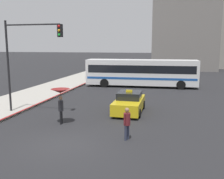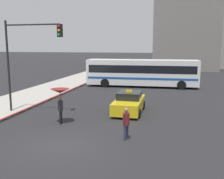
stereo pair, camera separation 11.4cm
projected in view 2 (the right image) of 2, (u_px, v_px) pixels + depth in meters
The scene contains 7 objects.
ground_plane at pixel (62, 145), 12.39m from camera, with size 300.00×300.00×0.00m, color #262628.
taxi at pixel (129, 103), 18.28m from camera, with size 1.91×4.05×1.59m.
city_bus at pixel (142, 72), 29.40m from camera, with size 12.38×3.13×3.04m.
pedestrian_with_umbrella at pixel (60, 95), 15.41m from camera, with size 1.11×1.11×2.12m.
pedestrian_man at pixel (126, 121), 12.87m from camera, with size 0.44×0.47×1.64m.
traffic_light at pixel (28, 50), 17.14m from camera, with size 4.05×0.38×6.25m.
building_tower_near at pixel (187, 5), 50.78m from camera, with size 11.71×12.46×24.54m.
Camera 2 is at (5.01, -10.91, 4.66)m, focal length 42.00 mm.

